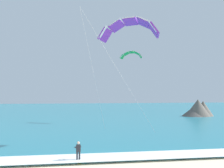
# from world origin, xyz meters

# --- Properties ---
(sea) EXTENTS (200.00, 120.00, 0.20)m
(sea) POSITION_xyz_m (0.00, 71.48, 0.10)
(sea) COLOR teal
(sea) RESTS_ON ground
(surf_foam) EXTENTS (200.00, 2.98, 0.04)m
(surf_foam) POSITION_xyz_m (0.00, 12.48, 0.22)
(surf_foam) COLOR white
(surf_foam) RESTS_ON sea
(surfboard) EXTENTS (0.70, 1.46, 0.09)m
(surfboard) POSITION_xyz_m (-4.85, 11.93, 0.03)
(surfboard) COLOR yellow
(surfboard) RESTS_ON ground
(kitesurfer) EXTENTS (0.58, 0.58, 1.69)m
(kitesurfer) POSITION_xyz_m (-4.86, 11.95, 0.94)
(kitesurfer) COLOR #232328
(kitesurfer) RESTS_ON ground
(kite_primary) EXTENTS (9.59, 11.57, 13.72)m
(kite_primary) POSITION_xyz_m (1.62, 21.52, 13.72)
(kite_primary) COLOR purple
(kite_distant) EXTENTS (4.06, 2.78, 1.63)m
(kite_distant) POSITION_xyz_m (6.46, 40.82, 13.26)
(kite_distant) COLOR green
(headland_right) EXTENTS (8.05, 6.41, 4.16)m
(headland_right) POSITION_xyz_m (24.68, 49.26, 1.79)
(headland_right) COLOR #665B51
(headland_right) RESTS_ON ground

